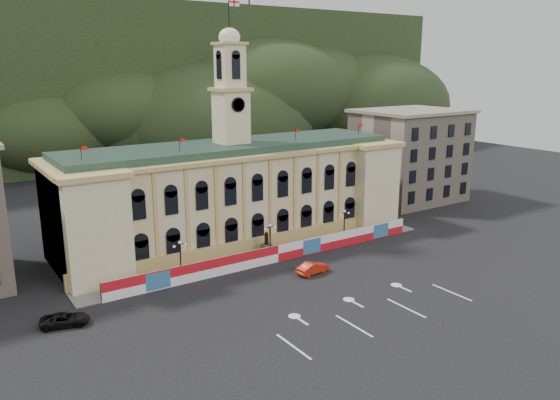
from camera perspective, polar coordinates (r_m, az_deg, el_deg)
ground at (r=67.56m, az=6.91°, el=-10.14°), size 260.00×260.00×0.00m
lane_markings at (r=64.22m, az=9.86°, el=-11.59°), size 26.00×10.00×0.02m
hill_ridge at (r=173.45m, az=-20.47°, el=10.52°), size 230.00×80.00×64.00m
city_hall at (r=86.73m, az=-4.85°, el=0.86°), size 56.20×17.60×37.10m
side_building_right at (r=115.35m, az=13.39°, el=4.58°), size 21.00×17.00×18.60m
hoarding_fence at (r=78.28m, az=-0.23°, el=-5.59°), size 50.00×0.44×2.50m
pavement at (r=80.77m, az=-1.32°, el=-5.85°), size 56.00×5.50×0.16m
statue at (r=80.60m, az=-1.42°, el=-5.06°), size 1.40×1.40×3.72m
lamp_left at (r=73.02m, az=-10.37°, el=-5.79°), size 1.96×0.44×5.15m
lamp_center at (r=79.20m, az=-1.04°, el=-3.96°), size 1.96×0.44×5.15m
lamp_right at (r=87.20m, az=6.74°, el=-2.36°), size 1.96×0.44×5.15m
red_sedan at (r=74.31m, az=3.46°, el=-7.09°), size 2.70×5.17×1.59m
black_suv at (r=64.66m, az=-21.57°, el=-11.55°), size 5.09×6.38×1.42m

